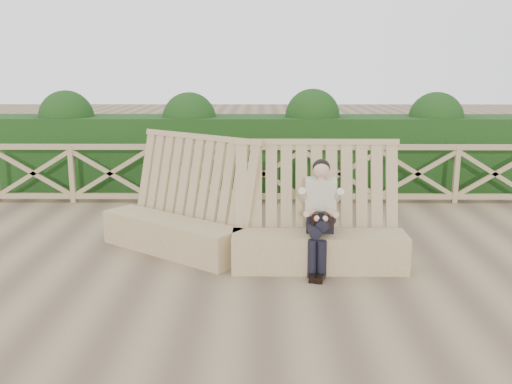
{
  "coord_description": "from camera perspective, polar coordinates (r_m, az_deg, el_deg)",
  "views": [
    {
      "loc": [
        -0.06,
        -6.9,
        2.55
      ],
      "look_at": [
        -0.11,
        0.4,
        0.9
      ],
      "focal_mm": 40.0,
      "sensor_mm": 36.0,
      "label": 1
    }
  ],
  "objects": [
    {
      "name": "hedge",
      "position": [
        11.74,
        0.71,
        3.91
      ],
      "size": [
        12.0,
        1.2,
        1.5
      ],
      "primitive_type": "cube",
      "color": "black",
      "rests_on": "ground"
    },
    {
      "name": "ground",
      "position": [
        7.35,
        0.87,
        -7.55
      ],
      "size": [
        60.0,
        60.0,
        0.0
      ],
      "primitive_type": "plane",
      "color": "brown",
      "rests_on": "ground"
    },
    {
      "name": "woman",
      "position": [
        7.14,
        6.42,
        -1.9
      ],
      "size": [
        0.4,
        0.83,
        1.39
      ],
      "rotation": [
        0.0,
        0.0,
        -0.07
      ],
      "color": "black",
      "rests_on": "ground"
    },
    {
      "name": "bench",
      "position": [
        7.57,
        -1.26,
        -3.74
      ],
      "size": [
        4.1,
        1.96,
        1.6
      ],
      "rotation": [
        0.0,
        0.0,
        -0.31
      ],
      "color": "#8E7251",
      "rests_on": "ground"
    },
    {
      "name": "guardrail",
      "position": [
        10.59,
        0.74,
        1.86
      ],
      "size": [
        10.1,
        0.09,
        1.1
      ],
      "color": "#947C56",
      "rests_on": "ground"
    }
  ]
}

